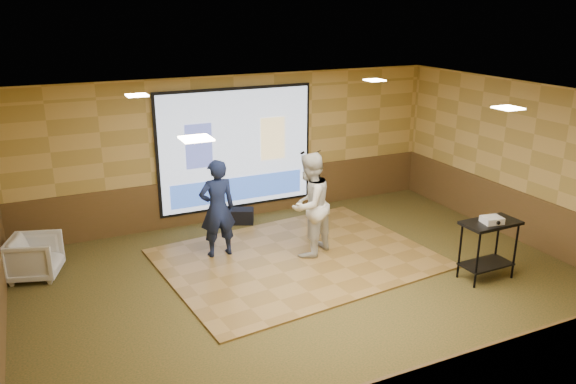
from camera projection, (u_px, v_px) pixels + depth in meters
name	position (u px, v px, depth m)	size (l,w,h in m)	color
ground	(312.00, 287.00, 9.03)	(9.00, 9.00, 0.00)	#273217
room_shell	(314.00, 161.00, 8.37)	(9.04, 7.04, 3.02)	tan
wainscot_back	(237.00, 196.00, 11.87)	(9.00, 0.04, 0.95)	#523E1B
wainscot_right	(522.00, 217.00, 10.67)	(0.04, 7.00, 0.95)	#523E1B
projector_screen	(237.00, 150.00, 11.52)	(3.32, 0.06, 2.52)	black
downlight_nw	(137.00, 95.00, 8.76)	(0.32, 0.32, 0.02)	beige
downlight_ne	(375.00, 80.00, 10.52)	(0.32, 0.32, 0.02)	beige
downlight_sw	(196.00, 139.00, 5.92)	(0.32, 0.32, 0.02)	beige
downlight_se	(508.00, 108.00, 7.68)	(0.32, 0.32, 0.02)	beige
dance_floor	(297.00, 258.00, 10.01)	(4.57, 3.49, 0.03)	olive
player_left	(217.00, 208.00, 9.84)	(0.65, 0.42, 1.77)	#131C3D
player_right	(309.00, 205.00, 9.87)	(0.91, 0.71, 1.87)	silver
av_table	(489.00, 238.00, 9.11)	(0.95, 0.50, 1.00)	black
projector	(492.00, 220.00, 8.95)	(0.31, 0.25, 0.10)	silver
mic_stand	(317.00, 193.00, 11.96)	(0.57, 0.23, 1.46)	black
banquet_chair	(35.00, 257.00, 9.26)	(0.76, 0.78, 0.71)	gray
duffel_bag	(242.00, 216.00, 11.64)	(0.48, 0.32, 0.30)	black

